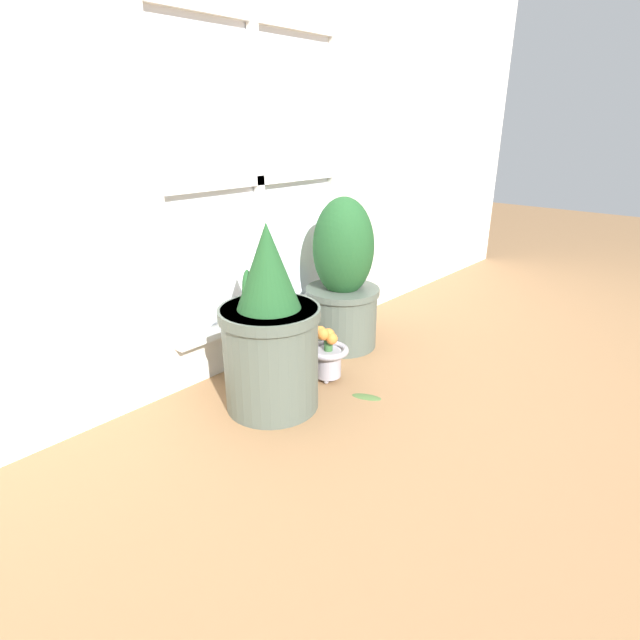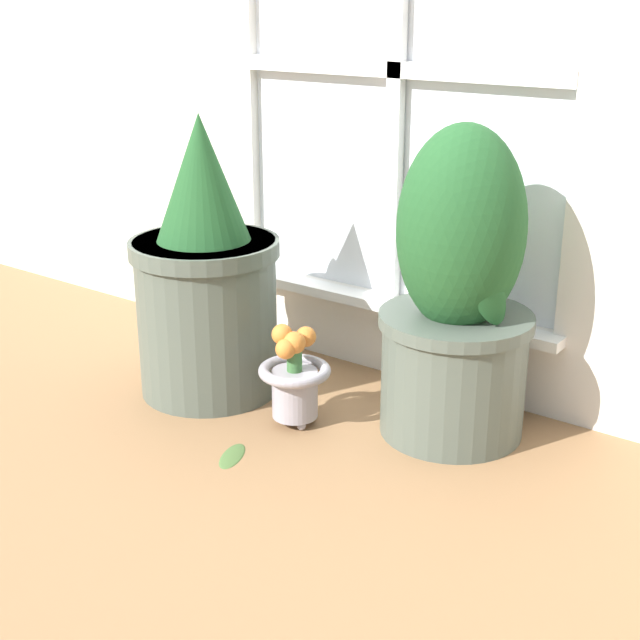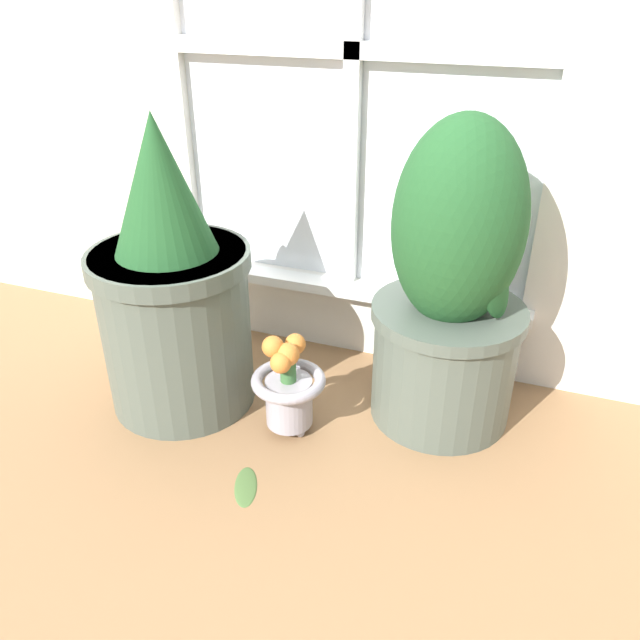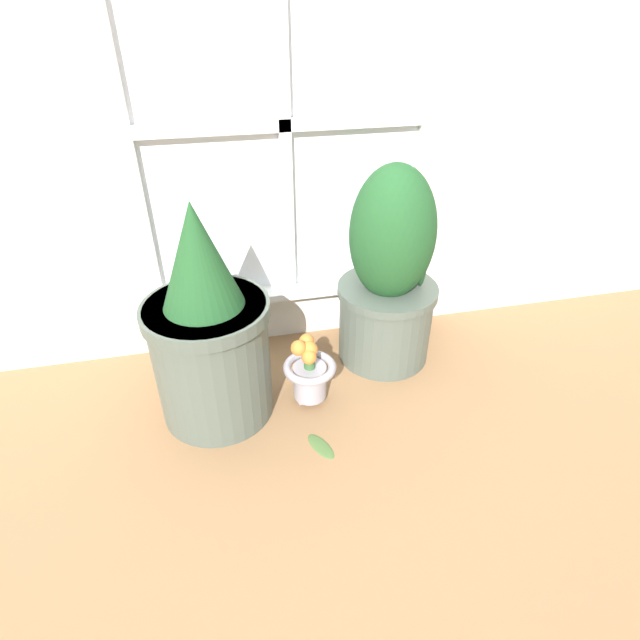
# 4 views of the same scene
# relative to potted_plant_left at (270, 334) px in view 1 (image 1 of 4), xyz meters

# --- Properties ---
(ground_plane) EXTENTS (10.00, 10.00, 0.00)m
(ground_plane) POSITION_rel_potted_plant_left_xyz_m (0.28, -0.24, -0.27)
(ground_plane) COLOR olive
(wall_with_window) EXTENTS (4.40, 0.10, 2.50)m
(wall_with_window) POSITION_rel_potted_plant_left_xyz_m (0.28, 0.36, 1.00)
(wall_with_window) COLOR silver
(wall_with_window) RESTS_ON ground_plane
(potted_plant_left) EXTENTS (0.34, 0.34, 0.65)m
(potted_plant_left) POSITION_rel_potted_plant_left_xyz_m (0.00, 0.00, 0.00)
(potted_plant_left) COLOR #4C564C
(potted_plant_left) RESTS_ON ground_plane
(potted_plant_right) EXTENTS (0.32, 0.32, 0.66)m
(potted_plant_right) POSITION_rel_potted_plant_left_xyz_m (0.57, 0.15, 0.03)
(potted_plant_right) COLOR #4C564C
(potted_plant_right) RESTS_ON ground_plane
(flower_vase) EXTENTS (0.16, 0.16, 0.23)m
(flower_vase) POSITION_rel_potted_plant_left_xyz_m (0.27, -0.02, -0.16)
(flower_vase) COLOR #99939E
(flower_vase) RESTS_ON ground_plane
(fallen_leaf) EXTENTS (0.08, 0.12, 0.01)m
(fallen_leaf) POSITION_rel_potted_plant_left_xyz_m (0.26, -0.22, -0.27)
(fallen_leaf) COLOR #476633
(fallen_leaf) RESTS_ON ground_plane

